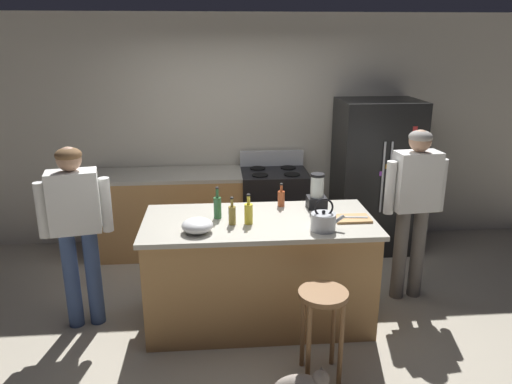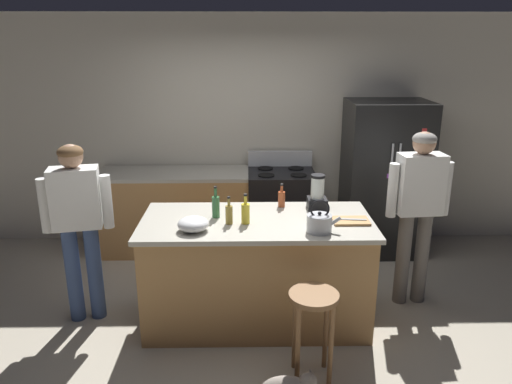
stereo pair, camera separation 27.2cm
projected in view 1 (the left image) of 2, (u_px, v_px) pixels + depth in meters
The scene contains 18 objects.
ground_plane at pixel (259, 318), 4.44m from camera, with size 14.00×14.00×0.00m, color #B2A893.
back_wall at pixel (245, 131), 5.88m from camera, with size 8.00×0.10×2.70m, color beige.
kitchen_island at pixel (259, 270), 4.29m from camera, with size 1.96×0.92×0.96m.
back_counter_run at pixel (179, 213), 5.70m from camera, with size 2.00×0.64×0.96m.
refrigerator at pixel (375, 176), 5.71m from camera, with size 0.90×0.73×1.76m.
stove_range at pixel (274, 210), 5.76m from camera, with size 0.76×0.65×1.14m.
person_by_island_left at pixel (76, 221), 4.07m from camera, with size 0.60×0.29×1.60m.
person_by_sink_right at pixel (414, 199), 4.53m from camera, with size 0.60×0.26×1.65m.
bar_stool at pixel (322, 311), 3.54m from camera, with size 0.36×0.36×0.70m.
blender_appliance at pixel (317, 193), 4.40m from camera, with size 0.17×0.17×0.32m.
bottle_olive_oil at pixel (217, 207), 4.15m from camera, with size 0.07×0.07×0.28m.
bottle_cooking_sauce at pixel (281, 198), 4.46m from camera, with size 0.06×0.06×0.22m.
bottle_soda at pixel (249, 213), 4.03m from camera, with size 0.07×0.07×0.26m.
bottle_vinegar at pixel (232, 214), 4.02m from camera, with size 0.06×0.06×0.24m.
mixing_bowl at pixel (197, 225), 3.86m from camera, with size 0.25×0.25×0.11m, color white.
tea_kettle at pixel (323, 221), 3.90m from camera, with size 0.28×0.20×0.27m.
cutting_board at pixel (352, 219), 4.14m from camera, with size 0.30×0.20×0.02m, color #B7844C.
chef_knife at pixel (355, 217), 4.14m from camera, with size 0.22×0.03×0.01m, color #B7BABF.
Camera 1 is at (-0.35, -3.87, 2.43)m, focal length 34.42 mm.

